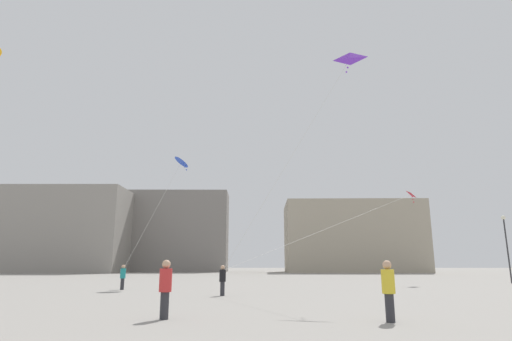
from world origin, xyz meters
name	(u,v)px	position (x,y,z in m)	size (l,w,h in m)	color
person_in_black	(223,279)	(-1.82, 18.65, 0.87)	(0.35, 0.35, 1.59)	#2D2D33
person_in_red	(165,286)	(-2.67, 9.21, 0.99)	(0.39, 0.39, 1.80)	#2D2D33
person_in_teal	(123,276)	(-8.86, 23.52, 0.87)	(0.35, 0.35, 1.59)	#2D2D33
person_in_yellow	(388,288)	(4.17, 8.72, 0.98)	(0.39, 0.39, 1.79)	#2D2D33
kite_cobalt_diamond	(182,162)	(-6.09, 27.39, 9.53)	(3.57, 4.72, 8.73)	blue
kite_violet_delta	(348,63)	(5.22, 17.50, 12.84)	(7.95, 1.60, 12.22)	purple
kite_crimson_delta	(407,196)	(12.77, 31.33, 7.34)	(15.70, 13.89, 6.59)	red
building_left_hall	(61,231)	(-37.00, 71.26, 7.50)	(24.32, 13.51, 15.00)	gray
building_centre_hall	(169,232)	(-19.00, 79.36, 7.90)	(24.02, 8.82, 15.80)	gray
building_right_hall	(351,238)	(17.00, 76.06, 6.46)	(25.02, 14.79, 12.93)	#A39984
lamppost_east	(506,238)	(21.65, 32.92, 3.82)	(0.36, 0.36, 5.82)	#2D2D30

